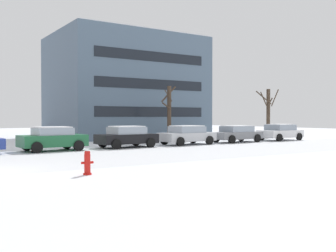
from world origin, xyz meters
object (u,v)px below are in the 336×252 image
fire_hydrant (87,162)px  parked_car_black (127,136)px  parked_car_white (280,132)px  parked_car_green (53,138)px  parked_car_silver (187,135)px  parked_car_gray (237,134)px

fire_hydrant → parked_car_black: parked_car_black is taller
parked_car_white → fire_hydrant: bearing=-154.6°
parked_car_green → parked_car_silver: 9.97m
fire_hydrant → parked_car_black: size_ratio=0.22×
fire_hydrant → parked_car_silver: (11.92, 10.49, 0.27)m
parked_car_gray → parked_car_white: parked_car_white is taller
fire_hydrant → parked_car_white: size_ratio=0.22×
fire_hydrant → parked_car_gray: parked_car_gray is taller
parked_car_silver → parked_car_gray: size_ratio=0.95×
parked_car_silver → parked_car_white: bearing=-0.7°
parked_car_green → parked_car_black: size_ratio=0.96×
parked_car_white → parked_car_black: bearing=179.5°
parked_car_silver → parked_car_gray: bearing=0.3°
parked_car_black → parked_car_green: bearing=179.7°
parked_car_white → parked_car_green: bearing=179.5°
parked_car_silver → parked_car_white: parked_car_white is taller
parked_car_green → parked_car_white: bearing=-0.5°
parked_car_green → parked_car_black: (4.98, -0.03, -0.01)m
fire_hydrant → parked_car_white: bearing=25.4°
fire_hydrant → parked_car_green: parked_car_green is taller
parked_car_white → parked_car_gray: bearing=178.3°
parked_car_black → parked_car_white: parked_car_black is taller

